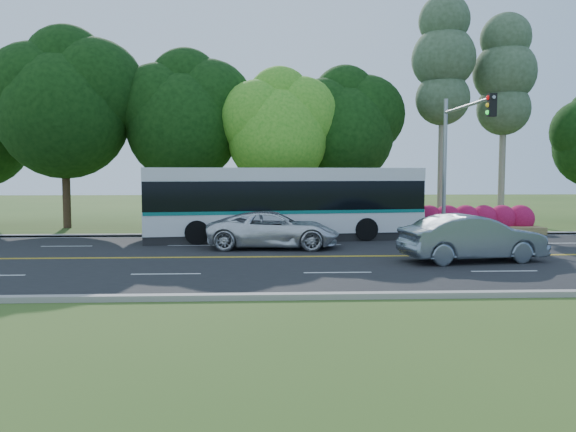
{
  "coord_description": "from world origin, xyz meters",
  "views": [
    {
      "loc": [
        -2.95,
        -21.32,
        3.25
      ],
      "look_at": [
        -1.85,
        2.0,
        1.43
      ],
      "focal_mm": 35.0,
      "sensor_mm": 36.0,
      "label": 1
    }
  ],
  "objects_px": {
    "traffic_signal": "(458,143)",
    "transit_bus": "(284,204)",
    "suv": "(273,230)",
    "sedan": "(472,238)"
  },
  "relations": [
    {
      "from": "transit_bus",
      "to": "sedan",
      "type": "xyz_separation_m",
      "value": [
        6.56,
        -7.03,
        -0.85
      ]
    },
    {
      "from": "transit_bus",
      "to": "suv",
      "type": "height_order",
      "value": "transit_bus"
    },
    {
      "from": "traffic_signal",
      "to": "suv",
      "type": "bearing_deg",
      "value": -162.47
    },
    {
      "from": "suv",
      "to": "traffic_signal",
      "type": "bearing_deg",
      "value": -68.9
    },
    {
      "from": "transit_bus",
      "to": "sedan",
      "type": "bearing_deg",
      "value": -54.58
    },
    {
      "from": "suv",
      "to": "sedan",
      "type": "bearing_deg",
      "value": -115.78
    },
    {
      "from": "traffic_signal",
      "to": "transit_bus",
      "type": "height_order",
      "value": "traffic_signal"
    },
    {
      "from": "traffic_signal",
      "to": "suv",
      "type": "distance_m",
      "value": 10.14
    },
    {
      "from": "traffic_signal",
      "to": "sedan",
      "type": "xyz_separation_m",
      "value": [
        -1.79,
        -6.84,
        -3.8
      ]
    },
    {
      "from": "traffic_signal",
      "to": "transit_bus",
      "type": "xyz_separation_m",
      "value": [
        -8.36,
        0.19,
        -2.95
      ]
    }
  ]
}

